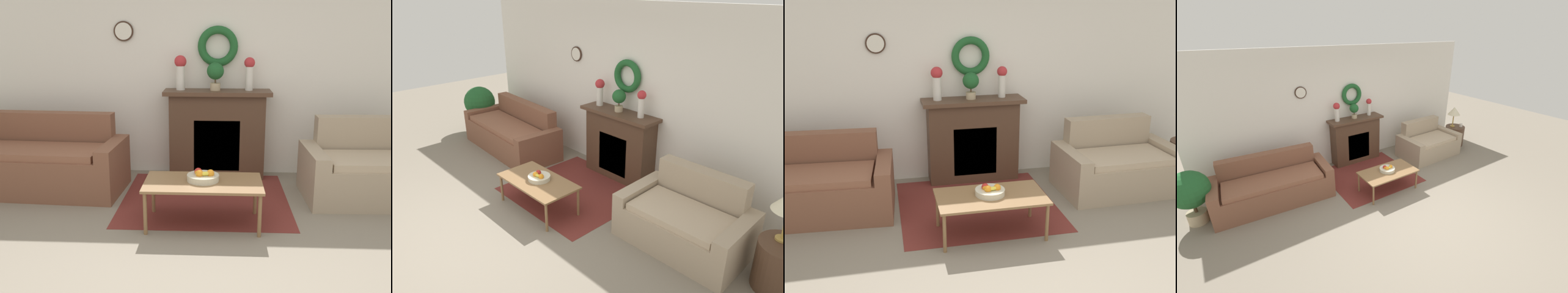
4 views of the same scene
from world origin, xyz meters
The scene contains 13 objects.
ground_plane centered at (0.00, 0.00, 0.00)m, with size 16.00×16.00×0.00m, color gray.
floor_rug centered at (-0.05, 1.72, 0.00)m, with size 1.82×1.72×0.01m.
wall_back centered at (0.00, 2.76, 1.36)m, with size 6.80×0.16×2.70m.
fireplace centered at (0.07, 2.55, 0.56)m, with size 1.32×0.41×1.11m.
couch_left centered at (-2.07, 1.94, 0.32)m, with size 2.14×0.99×0.87m.
loveseat_right centered at (1.79, 1.84, 0.31)m, with size 1.50×0.93×0.87m.
coffee_table centered at (-0.05, 1.04, 0.40)m, with size 1.12×0.62×0.43m.
fruit_bowl centered at (-0.06, 1.06, 0.47)m, with size 0.31×0.31×0.12m.
side_table_by_loveseat centered at (2.87, 1.90, 0.27)m, with size 0.52×0.52×0.54m.
vase_on_mantel_left centered at (-0.39, 2.56, 1.36)m, with size 0.15×0.15×0.42m.
vase_on_mantel_right centered at (0.45, 2.56, 1.34)m, with size 0.13×0.13×0.40m.
potted_plant_on_mantel centered at (0.04, 2.54, 1.32)m, with size 0.21×0.21×0.34m.
potted_plant_floor_by_couch centered at (-3.34, 1.99, 0.61)m, with size 0.63×0.63×0.96m.
Camera 2 is at (3.76, -1.62, 2.90)m, focal length 35.00 mm.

